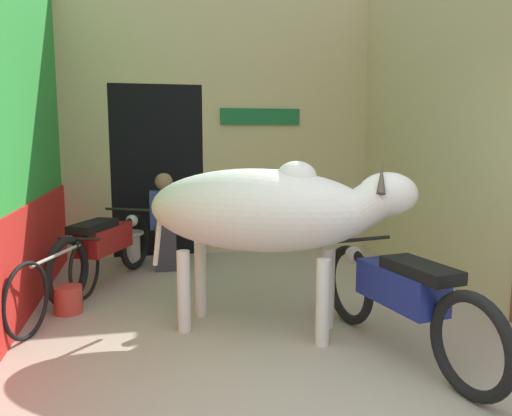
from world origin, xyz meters
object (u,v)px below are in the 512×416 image
at_px(cow, 266,211).
at_px(bucket, 68,300).
at_px(motorcycle_far, 105,245).
at_px(motorcycle_near, 400,296).
at_px(bicycle, 59,281).
at_px(plastic_stool, 131,248).
at_px(shopkeeper_seated, 165,218).

height_order(cow, bucket, cow).
bearing_deg(cow, motorcycle_far, 131.37).
bearing_deg(bucket, motorcycle_far, 72.15).
height_order(motorcycle_near, bicycle, motorcycle_near).
bearing_deg(bucket, bicycle, -127.88).
bearing_deg(motorcycle_far, cow, -48.63).
bearing_deg(plastic_stool, bicycle, -108.91).
height_order(shopkeeper_seated, plastic_stool, shopkeeper_seated).
xyz_separation_m(motorcycle_near, shopkeeper_seated, (-1.65, 2.95, 0.19)).
height_order(bicycle, bucket, bicycle).
relative_size(motorcycle_near, bucket, 8.06).
bearing_deg(bicycle, cow, -22.05).
height_order(cow, bicycle, cow).
distance_m(cow, motorcycle_near, 1.26).
xyz_separation_m(bicycle, bucket, (0.06, 0.07, -0.20)).
distance_m(cow, bucket, 2.11).
bearing_deg(bucket, shopkeeper_seated, 56.67).
bearing_deg(motorcycle_near, bucket, 150.29).
relative_size(bicycle, bucket, 6.19).
bearing_deg(bicycle, motorcycle_far, 70.28).
bearing_deg(shopkeeper_seated, bucket, -123.33).
bearing_deg(motorcycle_far, bucket, -107.85).
height_order(motorcycle_near, plastic_stool, motorcycle_near).
bearing_deg(plastic_stool, shopkeeper_seated, -23.70).
relative_size(shopkeeper_seated, bucket, 4.64).
xyz_separation_m(shopkeeper_seated, plastic_stool, (-0.43, 0.19, -0.41)).
relative_size(plastic_stool, bucket, 1.75).
height_order(motorcycle_near, bucket, motorcycle_near).
xyz_separation_m(bicycle, plastic_stool, (0.59, 1.72, -0.09)).
bearing_deg(shopkeeper_seated, cow, -71.16).
xyz_separation_m(motorcycle_far, shopkeeper_seated, (0.68, 0.61, 0.19)).
distance_m(cow, bicycle, 2.05).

